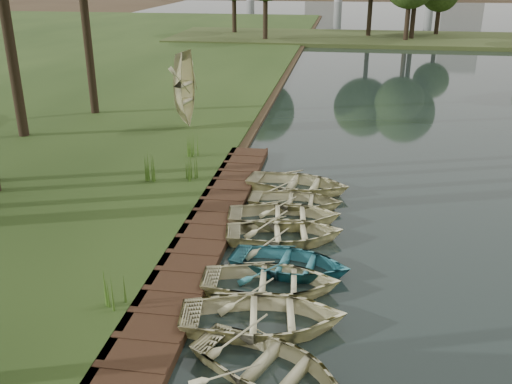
# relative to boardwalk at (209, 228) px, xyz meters

# --- Properties ---
(ground) EXTENTS (300.00, 300.00, 0.00)m
(ground) POSITION_rel_boardwalk_xyz_m (1.60, 0.00, -0.15)
(ground) COLOR #3D2F1D
(boardwalk) EXTENTS (1.60, 16.00, 0.30)m
(boardwalk) POSITION_rel_boardwalk_xyz_m (0.00, 0.00, 0.00)
(boardwalk) COLOR #352114
(boardwalk) RESTS_ON ground
(peninsula) EXTENTS (50.00, 14.00, 0.45)m
(peninsula) POSITION_rel_boardwalk_xyz_m (9.60, 50.00, 0.08)
(peninsula) COLOR #3B4820
(peninsula) RESTS_ON ground
(rowboat_0) EXTENTS (4.09, 3.60, 0.70)m
(rowboat_0) POSITION_rel_boardwalk_xyz_m (2.78, -6.53, 0.25)
(rowboat_0) COLOR beige
(rowboat_0) RESTS_ON water
(rowboat_1) EXTENTS (4.20, 3.27, 0.80)m
(rowboat_1) POSITION_rel_boardwalk_xyz_m (2.45, -4.92, 0.30)
(rowboat_1) COLOR beige
(rowboat_1) RESTS_ON water
(rowboat_2) EXTENTS (3.76, 2.83, 0.74)m
(rowboat_2) POSITION_rel_boardwalk_xyz_m (2.41, -3.29, 0.27)
(rowboat_2) COLOR beige
(rowboat_2) RESTS_ON water
(rowboat_3) EXTENTS (3.62, 2.82, 0.69)m
(rowboat_3) POSITION_rel_boardwalk_xyz_m (2.79, -2.20, 0.24)
(rowboat_3) COLOR teal
(rowboat_3) RESTS_ON water
(rowboat_4) EXTENTS (3.96, 3.13, 0.74)m
(rowboat_4) POSITION_rel_boardwalk_xyz_m (2.45, -0.39, 0.27)
(rowboat_4) COLOR beige
(rowboat_4) RESTS_ON water
(rowboat_5) EXTENTS (3.93, 3.02, 0.75)m
(rowboat_5) POSITION_rel_boardwalk_xyz_m (2.31, 0.86, 0.28)
(rowboat_5) COLOR beige
(rowboat_5) RESTS_ON water
(rowboat_6) EXTENTS (3.26, 2.34, 0.67)m
(rowboat_6) POSITION_rel_boardwalk_xyz_m (2.54, 2.24, 0.24)
(rowboat_6) COLOR beige
(rowboat_6) RESTS_ON water
(rowboat_7) EXTENTS (4.16, 3.25, 0.79)m
(rowboat_7) POSITION_rel_boardwalk_xyz_m (2.49, 3.76, 0.29)
(rowboat_7) COLOR beige
(rowboat_7) RESTS_ON water
(stored_rowboat) EXTENTS (4.08, 3.15, 0.78)m
(stored_rowboat) POSITION_rel_boardwalk_xyz_m (-3.67, 11.05, 0.54)
(stored_rowboat) COLOR beige
(stored_rowboat) RESTS_ON bank
(reeds_0) EXTENTS (0.60, 0.60, 0.88)m
(reeds_0) POSITION_rel_boardwalk_xyz_m (-1.15, -4.93, 0.59)
(reeds_0) COLOR #3F661E
(reeds_0) RESTS_ON bank
(reeds_1) EXTENTS (0.60, 0.60, 1.00)m
(reeds_1) POSITION_rel_boardwalk_xyz_m (-2.95, 3.41, 0.65)
(reeds_1) COLOR #3F661E
(reeds_1) RESTS_ON bank
(reeds_2) EXTENTS (0.60, 0.60, 1.00)m
(reeds_2) POSITION_rel_boardwalk_xyz_m (-2.25, 6.55, 0.65)
(reeds_2) COLOR #3F661E
(reeds_2) RESTS_ON bank
(reeds_3) EXTENTS (0.60, 0.60, 0.94)m
(reeds_3) POSITION_rel_boardwalk_xyz_m (-1.62, 3.76, 0.62)
(reeds_3) COLOR #3F661E
(reeds_3) RESTS_ON bank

